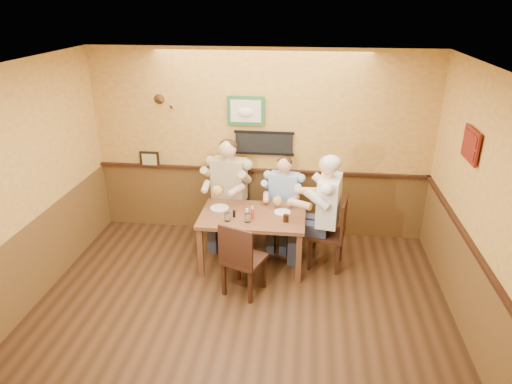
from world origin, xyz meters
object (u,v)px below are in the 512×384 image
Objects in this scene: dining_table at (253,221)px; hot_sauce_bottle at (252,213)px; diner_blue_polo at (284,205)px; water_glass_mid at (248,218)px; chair_back_right at (283,216)px; chair_right_end at (327,233)px; diner_tan_shirt at (229,196)px; chair_back_left at (230,209)px; cola_tumbler at (286,218)px; water_glass_left at (227,217)px; diner_white_elder at (328,218)px; salt_shaker at (247,212)px; pepper_shaker at (234,214)px; chair_near_side at (244,257)px.

hot_sauce_bottle reaches higher than dining_table.
water_glass_mid is at bearing -105.94° from diner_blue_polo.
chair_back_right is 0.86m from chair_right_end.
dining_table is 0.98× the size of diner_tan_shirt.
chair_back_left is 1.22m from cola_tumbler.
hot_sauce_bottle reaches higher than water_glass_left.
chair_right_end is (1.00, 0.07, -0.16)m from dining_table.
cola_tumbler is (-0.55, -0.22, 0.08)m from diner_white_elder.
dining_table is 0.79m from chair_back_right.
diner_tan_shirt reaches higher than diner_blue_polo.
water_glass_mid is 0.74× the size of hot_sauce_bottle.
water_glass_left is 0.26m from water_glass_mid.
diner_tan_shirt reaches higher than water_glass_mid.
chair_back_left is at bearing 118.22° from salt_shaker.
pepper_shaker is at bearing 175.63° from cola_tumbler.
chair_back_right is 1.04m from pepper_shaker.
chair_near_side reaches higher than water_glass_left.
water_glass_mid is 1.25× the size of cola_tumbler.
chair_back_right is 7.34× the size of water_glass_left.
cola_tumbler is at bearing -75.52° from diner_blue_polo.
diner_blue_polo is 1.00m from water_glass_mid.
chair_right_end reaches higher than hot_sauce_bottle.
hot_sauce_bottle is at bearing -72.98° from chair_near_side.
chair_back_left is at bearing 137.79° from cola_tumbler.
chair_right_end is 1.26m from chair_near_side.
salt_shaker is at bearing 164.95° from cola_tumbler.
pepper_shaker is (-0.20, 0.12, -0.01)m from water_glass_mid.
cola_tumbler is at bearing -75.52° from chair_back_right.
water_glass_left is 1.20× the size of cola_tumbler.
diner_blue_polo is at bearing 65.28° from hot_sauce_bottle.
chair_right_end reaches higher than salt_shaker.
cola_tumbler is at bearing -32.24° from diner_tan_shirt.
pepper_shaker is (-0.69, 0.05, -0.00)m from cola_tumbler.
diner_white_elder is (0.62, -0.59, 0.29)m from chair_back_right.
water_glass_mid is (0.39, -0.87, 0.10)m from diner_tan_shirt.
diner_tan_shirt reaches higher than pepper_shaker.
diner_tan_shirt is 8.74× the size of hot_sauce_bottle.
chair_back_left is at bearing -102.02° from diner_white_elder.
chair_back_left is 1.53m from chair_right_end.
chair_near_side is at bearing -93.82° from hot_sauce_bottle.
diner_white_elder is (1.00, 0.07, 0.06)m from dining_table.
salt_shaker is at bearing -64.67° from chair_near_side.
pepper_shaker is at bearing 173.92° from hot_sauce_bottle.
chair_right_end is 11.55× the size of salt_shaker.
diner_white_elder is at bearing -34.38° from chair_back_right.
diner_tan_shirt is 0.75m from salt_shaker.
hot_sauce_bottle is 0.15m from salt_shaker.
hot_sauce_bottle is (-0.36, -0.79, 0.41)m from chair_back_right.
chair_back_right is 7.09× the size of water_glass_mid.
chair_right_end is 0.66m from cola_tumbler.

